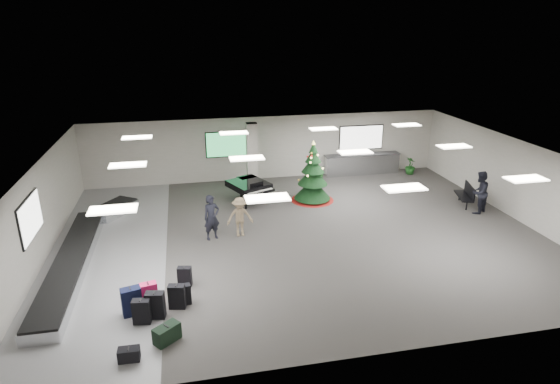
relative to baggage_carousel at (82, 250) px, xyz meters
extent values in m
plane|color=#373432|center=(7.84, 0.08, -0.21)|extent=(18.00, 18.00, 0.00)
cube|color=#A6A498|center=(7.84, 7.08, 1.39)|extent=(18.00, 0.02, 3.20)
cube|color=#A6A498|center=(7.84, -6.92, 1.39)|extent=(18.00, 0.02, 3.20)
cube|color=#A6A498|center=(-1.16, 0.08, 1.39)|extent=(0.02, 14.00, 3.20)
cube|color=#A6A498|center=(16.84, 0.08, 1.39)|extent=(0.02, 14.00, 3.20)
cube|color=silver|center=(7.84, 0.08, 2.99)|extent=(18.00, 14.00, 0.02)
cube|color=gray|center=(0.84, 0.08, -0.21)|extent=(4.00, 14.00, 0.01)
cube|color=#B3ADA4|center=(6.84, 5.68, 1.39)|extent=(0.50, 0.50, 3.20)
cube|color=green|center=(5.84, 7.03, 1.69)|extent=(2.20, 0.08, 1.30)
cube|color=white|center=(12.84, 7.03, 1.69)|extent=(2.40, 0.08, 1.30)
cube|color=white|center=(-1.11, -0.92, 1.69)|extent=(0.08, 2.10, 1.30)
cube|color=white|center=(1.84, -3.92, 2.93)|extent=(1.20, 0.60, 0.04)
cube|color=white|center=(1.84, 0.08, 2.93)|extent=(1.20, 0.60, 0.04)
cube|color=white|center=(1.84, 4.08, 2.93)|extent=(1.20, 0.60, 0.04)
cube|color=white|center=(5.84, -3.92, 2.93)|extent=(1.20, 0.60, 0.04)
cube|color=white|center=(5.84, 0.08, 2.93)|extent=(1.20, 0.60, 0.04)
cube|color=white|center=(5.84, 4.08, 2.93)|extent=(1.20, 0.60, 0.04)
cube|color=white|center=(9.84, -3.92, 2.93)|extent=(1.20, 0.60, 0.04)
cube|color=white|center=(9.84, 0.08, 2.93)|extent=(1.20, 0.60, 0.04)
cube|color=white|center=(9.84, 4.08, 2.93)|extent=(1.20, 0.60, 0.04)
cube|color=white|center=(13.84, -3.92, 2.93)|extent=(1.20, 0.60, 0.04)
cube|color=white|center=(13.84, 0.08, 2.93)|extent=(1.20, 0.60, 0.04)
cube|color=white|center=(13.84, 4.08, 2.93)|extent=(1.20, 0.60, 0.04)
cube|color=silver|center=(-0.16, -0.92, -0.02)|extent=(1.00, 8.00, 0.38)
cube|color=black|center=(-0.16, -0.92, 0.19)|extent=(0.95, 7.90, 0.05)
cube|color=silver|center=(0.64, 3.68, -0.02)|extent=(1.97, 2.21, 0.38)
cube|color=black|center=(0.64, 3.68, 0.19)|extent=(1.87, 2.10, 0.05)
cube|color=silver|center=(12.84, 6.73, 0.31)|extent=(4.00, 0.60, 1.05)
cube|color=#2B2B2D|center=(12.84, 6.73, 0.85)|extent=(4.05, 0.65, 0.04)
cube|color=black|center=(2.66, -4.24, 0.17)|extent=(0.54, 0.36, 0.77)
cube|color=black|center=(2.66, -4.24, 0.57)|extent=(0.06, 0.17, 0.02)
cube|color=black|center=(3.23, -3.89, 0.15)|extent=(0.50, 0.33, 0.72)
cube|color=black|center=(3.23, -3.89, 0.52)|extent=(0.06, 0.15, 0.02)
cube|color=#E61E5C|center=(2.46, -3.64, 0.15)|extent=(0.51, 0.36, 0.73)
cube|color=black|center=(2.46, -3.64, 0.53)|extent=(0.06, 0.16, 0.02)
cube|color=black|center=(3.46, -2.72, 0.10)|extent=(0.45, 0.31, 0.62)
cube|color=black|center=(3.46, -2.72, 0.42)|extent=(0.06, 0.14, 0.02)
cube|color=black|center=(2.01, -3.96, 0.19)|extent=(0.59, 0.43, 0.82)
cube|color=black|center=(2.01, -3.96, 0.61)|extent=(0.08, 0.19, 0.02)
cube|color=black|center=(2.30, -4.41, 0.14)|extent=(0.50, 0.32, 0.70)
cube|color=black|center=(2.30, -4.41, 0.50)|extent=(0.05, 0.16, 0.02)
cube|color=black|center=(2.97, -5.34, 0.01)|extent=(0.74, 0.69, 0.45)
cube|color=black|center=(2.97, -5.34, 0.25)|extent=(0.15, 0.18, 0.02)
cube|color=black|center=(3.41, -3.74, 0.09)|extent=(0.45, 0.28, 0.61)
cube|color=black|center=(3.41, -3.74, 0.41)|extent=(0.05, 0.14, 0.02)
cube|color=black|center=(2.09, -5.89, -0.05)|extent=(0.52, 0.29, 0.33)
cube|color=black|center=(2.09, -5.89, 0.13)|extent=(0.03, 0.17, 0.02)
cone|color=maroon|center=(9.25, 3.53, -0.15)|extent=(1.95, 1.95, 0.12)
cylinder|color=#3F2819|center=(9.25, 3.53, 0.04)|extent=(0.12, 0.12, 0.51)
cone|color=black|center=(9.25, 3.53, 0.35)|extent=(1.64, 1.64, 0.92)
cone|color=black|center=(9.25, 3.53, 0.97)|extent=(1.33, 1.33, 0.82)
cone|color=black|center=(9.25, 3.53, 1.48)|extent=(1.03, 1.03, 0.72)
cone|color=black|center=(9.25, 3.53, 1.89)|extent=(0.72, 0.72, 0.62)
cone|color=black|center=(9.25, 3.53, 2.25)|extent=(0.41, 0.41, 0.46)
cone|color=#FFE566|center=(9.25, 3.53, 2.47)|extent=(0.16, 0.16, 0.18)
cube|color=black|center=(6.41, 3.95, 0.57)|extent=(2.03, 2.13, 0.27)
cube|color=black|center=(6.77, 3.12, 0.50)|extent=(1.39, 0.82, 0.10)
cube|color=white|center=(6.79, 3.09, 0.55)|extent=(1.19, 0.63, 0.02)
cube|color=black|center=(6.68, 3.34, 0.76)|extent=(0.62, 0.30, 0.21)
cylinder|color=black|center=(6.15, 3.10, 0.11)|extent=(0.10, 0.10, 0.65)
cylinder|color=black|center=(7.20, 3.57, 0.11)|extent=(0.10, 0.10, 0.65)
cylinder|color=black|center=(6.14, 4.56, 0.11)|extent=(0.10, 0.10, 0.65)
cube|color=black|center=(15.60, 1.58, 0.20)|extent=(0.92, 1.56, 0.06)
cylinder|color=black|center=(15.60, 0.99, -0.02)|extent=(0.06, 0.06, 0.39)
cylinder|color=black|center=(15.60, 2.17, -0.02)|extent=(0.06, 0.06, 0.39)
cube|color=black|center=(15.83, 1.58, 0.48)|extent=(0.49, 1.43, 0.49)
imported|color=black|center=(4.53, 0.42, 0.64)|extent=(0.73, 0.61, 1.71)
imported|color=#887254|center=(5.58, 0.48, 0.55)|extent=(1.01, 0.60, 1.53)
imported|color=black|center=(15.67, 0.65, 0.70)|extent=(1.12, 1.06, 1.83)
imported|color=#133E16|center=(10.35, 6.00, 0.17)|extent=(0.51, 0.53, 0.76)
imported|color=#133E16|center=(15.35, 6.17, 0.25)|extent=(0.68, 0.68, 0.92)
camera|label=1|loc=(3.75, -15.57, 7.44)|focal=30.00mm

